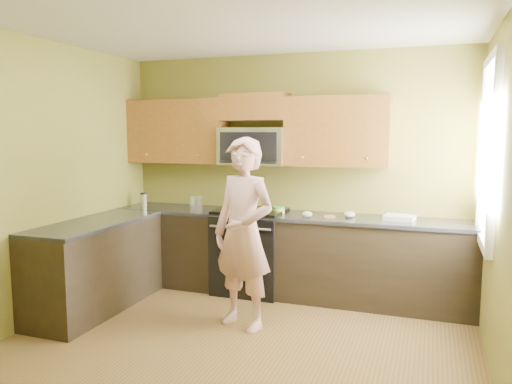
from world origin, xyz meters
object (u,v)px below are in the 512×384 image
at_px(microwave, 254,165).
at_px(travel_mug, 144,206).
at_px(frying_pan, 252,213).
at_px(butter_tub, 279,213).
at_px(stove, 250,250).
at_px(woman, 244,233).

distance_m(microwave, travel_mug, 1.48).
height_order(microwave, frying_pan, microwave).
relative_size(frying_pan, travel_mug, 2.62).
xyz_separation_m(butter_tub, travel_mug, (-1.70, -0.06, 0.00)).
bearing_deg(stove, woman, -73.28).
height_order(microwave, woman, woman).
relative_size(butter_tub, travel_mug, 0.77).
relative_size(frying_pan, butter_tub, 3.41).
bearing_deg(butter_tub, stove, -174.37).
relative_size(microwave, frying_pan, 1.73).
relative_size(microwave, butter_tub, 5.89).
distance_m(microwave, woman, 1.29).
bearing_deg(stove, frying_pan, -65.53).
height_order(frying_pan, butter_tub, frying_pan).
height_order(butter_tub, travel_mug, travel_mug).
xyz_separation_m(microwave, butter_tub, (0.33, -0.09, -0.53)).
bearing_deg(travel_mug, woman, -29.98).
relative_size(stove, microwave, 1.25).
height_order(stove, frying_pan, frying_pan).
xyz_separation_m(stove, microwave, (0.00, 0.12, 0.97)).
bearing_deg(woman, travel_mug, 168.18).
xyz_separation_m(woman, butter_tub, (0.03, 1.03, 0.03)).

